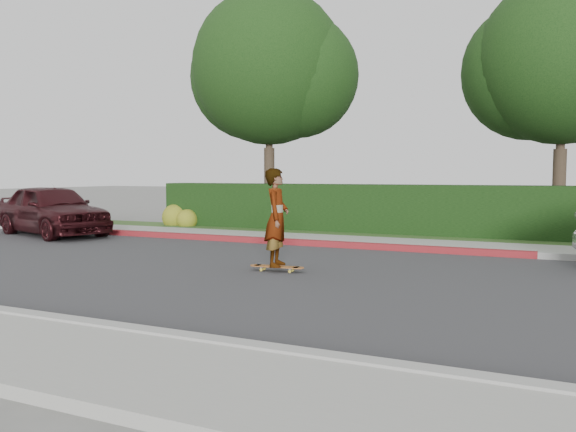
% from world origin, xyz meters
% --- Properties ---
extents(ground, '(120.00, 120.00, 0.00)m').
position_xyz_m(ground, '(0.00, 0.00, 0.00)').
color(ground, slate).
rests_on(ground, ground).
extents(road, '(60.00, 8.00, 0.01)m').
position_xyz_m(road, '(0.00, 0.00, 0.01)').
color(road, '#2D2D30').
rests_on(road, ground).
extents(curb_near, '(60.00, 0.20, 0.15)m').
position_xyz_m(curb_near, '(0.00, -4.10, 0.07)').
color(curb_near, '#9E9E99').
rests_on(curb_near, ground).
extents(sidewalk_near, '(60.00, 1.60, 0.12)m').
position_xyz_m(sidewalk_near, '(0.00, -5.00, 0.06)').
color(sidewalk_near, gray).
rests_on(sidewalk_near, ground).
extents(curb_far, '(60.00, 0.20, 0.15)m').
position_xyz_m(curb_far, '(0.00, 4.10, 0.07)').
color(curb_far, '#9E9E99').
rests_on(curb_far, ground).
extents(curb_red_section, '(12.00, 0.21, 0.15)m').
position_xyz_m(curb_red_section, '(-5.00, 4.10, 0.08)').
color(curb_red_section, maroon).
rests_on(curb_red_section, ground).
extents(sidewalk_far, '(60.00, 1.60, 0.12)m').
position_xyz_m(sidewalk_far, '(0.00, 5.00, 0.06)').
color(sidewalk_far, gray).
rests_on(sidewalk_far, ground).
extents(planting_strip, '(60.00, 1.60, 0.10)m').
position_xyz_m(planting_strip, '(0.00, 6.60, 0.05)').
color(planting_strip, '#2D4C1E').
rests_on(planting_strip, ground).
extents(hedge, '(15.00, 1.00, 1.50)m').
position_xyz_m(hedge, '(-3.00, 7.20, 0.75)').
color(hedge, black).
rests_on(hedge, ground).
extents(flowering_shrub, '(1.40, 1.00, 0.90)m').
position_xyz_m(flowering_shrub, '(-10.01, 6.74, 0.33)').
color(flowering_shrub, '#2D4C19').
rests_on(flowering_shrub, ground).
extents(tree_left, '(5.99, 5.21, 8.00)m').
position_xyz_m(tree_left, '(-7.51, 8.69, 5.26)').
color(tree_left, '#33261C').
rests_on(tree_left, ground).
extents(tree_center, '(5.66, 4.84, 7.44)m').
position_xyz_m(tree_center, '(1.49, 9.19, 4.90)').
color(tree_center, '#33261C').
rests_on(tree_center, ground).
extents(skateboard, '(1.05, 0.30, 0.10)m').
position_xyz_m(skateboard, '(-3.39, 0.41, 0.09)').
color(skateboard, gold).
rests_on(skateboard, ground).
extents(skateboarder, '(0.57, 0.74, 1.80)m').
position_xyz_m(skateboarder, '(-3.39, 0.41, 1.01)').
color(skateboarder, white).
rests_on(skateboarder, skateboard).
extents(car_maroon, '(4.80, 3.09, 1.52)m').
position_xyz_m(car_maroon, '(-12.08, 3.31, 0.76)').
color(car_maroon, '#351114').
rests_on(car_maroon, ground).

